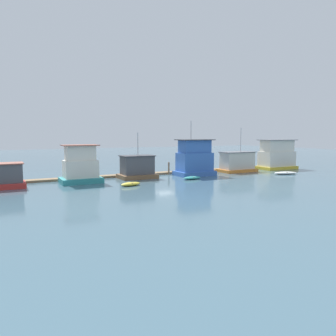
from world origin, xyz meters
name	(u,v)px	position (x,y,z in m)	size (l,w,h in m)	color
ground_plane	(165,177)	(0.00, 0.00, 0.00)	(200.00, 200.00, 0.00)	#426070
dock_walkway	(156,173)	(0.00, 3.27, 0.15)	(59.60, 1.67, 0.30)	#846B4C
houseboat_teal	(81,167)	(-12.46, -0.28, 2.12)	(5.18, 3.79, 4.96)	teal
houseboat_brown	(137,168)	(-4.25, 0.43, 1.52)	(5.27, 3.61, 6.55)	brown
houseboat_blue	(195,159)	(4.82, -0.59, 2.47)	(5.84, 3.75, 8.30)	#3866B7
houseboat_orange	(237,162)	(13.74, 0.17, 1.60)	(6.30, 3.44, 7.35)	orange
houseboat_yellow	(277,155)	(23.05, 0.43, 2.44)	(7.05, 3.87, 5.32)	gold
dinghy_yellow	(131,184)	(-7.63, -5.71, 0.23)	(2.77, 1.48, 0.46)	yellow
dinghy_teal	(192,178)	(2.10, -4.31, 0.22)	(2.80, 1.16, 0.44)	teal
dinghy_white	(286,173)	(18.23, -6.18, 0.22)	(3.96, 2.37, 0.43)	white
mooring_post_far_left	(169,168)	(1.79, 2.18, 0.96)	(0.26, 0.26, 1.93)	brown
mooring_post_near_left	(252,166)	(18.86, 2.18, 0.62)	(0.26, 0.26, 1.23)	#846B4C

